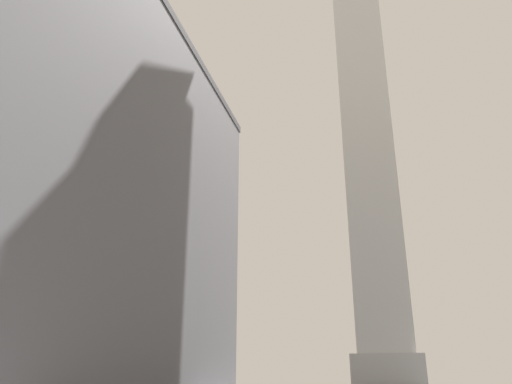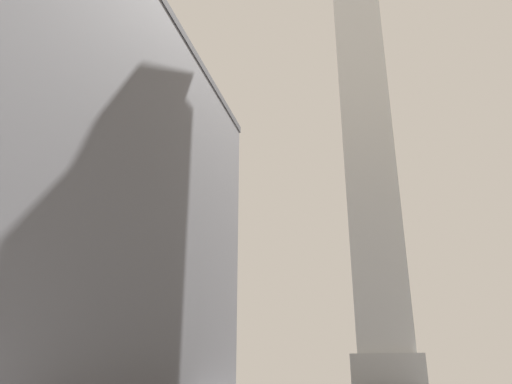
# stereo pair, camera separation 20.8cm
# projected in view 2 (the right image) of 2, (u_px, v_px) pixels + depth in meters

# --- Properties ---
(building_left) EXTENTS (23.38, 58.70, 36.07)m
(building_left) POSITION_uv_depth(u_px,v_px,m) (12.00, 173.00, 42.02)
(building_left) COLOR slate
(building_left) RESTS_ON ground_plane
(obelisk) EXTENTS (9.26, 9.26, 77.50)m
(obelisk) POSITION_uv_depth(u_px,v_px,m) (368.00, 136.00, 78.29)
(obelisk) COLOR silver
(obelisk) RESTS_ON ground_plane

